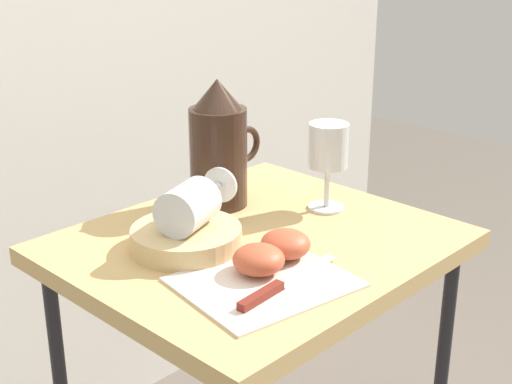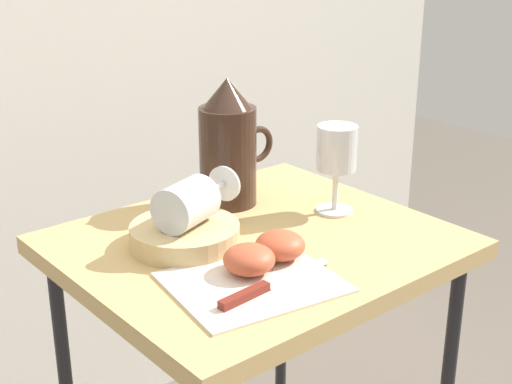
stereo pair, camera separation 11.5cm
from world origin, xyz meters
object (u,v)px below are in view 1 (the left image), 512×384
Objects in this scene: wine_glass_upright at (327,151)px; apple_half_right at (285,244)px; apple_half_left at (259,259)px; knife at (275,288)px; table at (256,276)px; basket_tray at (186,238)px; wine_glass_tipped_near at (189,206)px; pitcher at (219,155)px.

wine_glass_upright is 0.23m from apple_half_right.
knife is at bearing -114.02° from apple_half_left.
table is 0.25m from wine_glass_upright.
apple_half_right is at bearing -105.36° from table.
apple_half_right is at bearing 34.79° from knife.
apple_half_left is (0.01, -0.14, 0.01)m from basket_tray.
apple_half_right reaches higher than knife.
wine_glass_upright reaches higher than wine_glass_tipped_near.
wine_glass_tipped_near reaches higher than apple_half_right.
wine_glass_tipped_near is at bearing 85.10° from knife.
wine_glass_upright is at bearing -9.35° from wine_glass_tipped_near.
knife is (-0.01, -0.20, -0.01)m from basket_tray.
table is at bearing -179.27° from wine_glass_upright.
pitcher is 0.30m from apple_half_left.
wine_glass_tipped_near is at bearing 170.65° from wine_glass_upright.
basket_tray is at bearing 120.50° from apple_half_right.
table is at bearing 52.22° from knife.
basket_tray is 0.21m from pitcher.
apple_half_right is at bearing -59.50° from basket_tray.
wine_glass_tipped_near is at bearing 153.82° from table.
apple_half_left reaches higher than basket_tray.
basket_tray is at bearing -148.72° from pitcher.
apple_half_right is (-0.20, -0.09, -0.08)m from wine_glass_upright.
pitcher is at bearing 31.28° from basket_tray.
wine_glass_tipped_near is 0.78× the size of knife.
apple_half_left is (-0.15, -0.24, -0.07)m from pitcher.
basket_tray is at bearing 86.72° from knife.
apple_half_left and apple_half_right have the same top height.
table is 0.13m from apple_half_right.
table is 0.20m from knife.
wine_glass_upright is at bearing 19.27° from apple_half_left.
wine_glass_upright is (0.12, -0.15, 0.01)m from pitcher.
wine_glass_tipped_near reaches higher than table.
wine_glass_upright is 0.94× the size of wine_glass_tipped_near.
apple_half_right is (-0.09, -0.24, -0.07)m from pitcher.
basket_tray is 0.20m from knife.
apple_half_right is (0.07, -0.13, -0.05)m from wine_glass_tipped_near.
pitcher is 1.38× the size of wine_glass_tipped_near.
basket_tray is at bearing 147.06° from wine_glass_tipped_near.
pitcher is 1.47× the size of wine_glass_upright.
pitcher reaches higher than apple_half_left.
apple_half_left is (-0.09, -0.09, 0.09)m from table.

